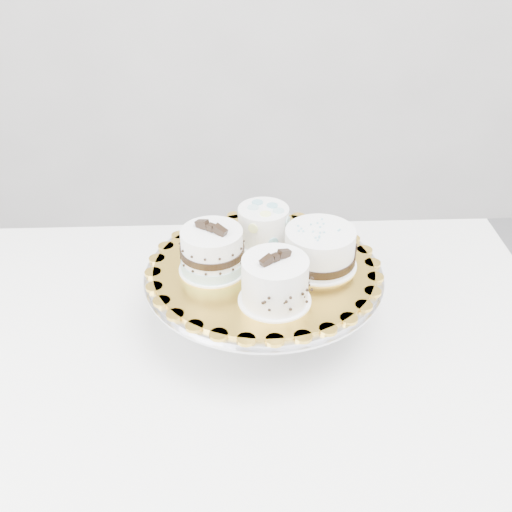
{
  "coord_description": "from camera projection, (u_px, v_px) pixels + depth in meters",
  "views": [
    {
      "loc": [
        0.01,
        -0.74,
        1.47
      ],
      "look_at": [
        0.08,
        0.16,
        0.88
      ],
      "focal_mm": 45.0,
      "sensor_mm": 36.0,
      "label": 1
    }
  ],
  "objects": [
    {
      "name": "cake_dots",
      "position": [
        263.0,
        225.0,
        1.14
      ],
      "size": [
        0.11,
        0.11,
        0.07
      ],
      "rotation": [
        0.0,
        0.0,
        0.31
      ],
      "color": "white",
      "rests_on": "cake_board"
    },
    {
      "name": "cake_swirl",
      "position": [
        275.0,
        282.0,
        0.99
      ],
      "size": [
        0.14,
        0.14,
        0.09
      ],
      "rotation": [
        0.0,
        0.0,
        0.57
      ],
      "color": "white",
      "rests_on": "cake_board"
    },
    {
      "name": "cake_ribbon",
      "position": [
        320.0,
        249.0,
        1.07
      ],
      "size": [
        0.15,
        0.15,
        0.07
      ],
      "rotation": [
        0.0,
        0.0,
        -0.29
      ],
      "color": "white",
      "rests_on": "cake_board"
    },
    {
      "name": "table",
      "position": [
        245.0,
        368.0,
        1.17
      ],
      "size": [
        1.15,
        0.79,
        0.75
      ],
      "rotation": [
        0.0,
        0.0,
        -0.03
      ],
      "color": "white",
      "rests_on": "floor"
    },
    {
      "name": "cake_stand",
      "position": [
        264.0,
        286.0,
        1.11
      ],
      "size": [
        0.41,
        0.41,
        0.11
      ],
      "color": "gray",
      "rests_on": "table"
    },
    {
      "name": "cake_board",
      "position": [
        264.0,
        268.0,
        1.09
      ],
      "size": [
        0.44,
        0.44,
        0.01
      ],
      "primitive_type": "cylinder",
      "rotation": [
        0.0,
        0.0,
        -0.18
      ],
      "color": "#C7852A",
      "rests_on": "cake_stand"
    },
    {
      "name": "cake_banded",
      "position": [
        212.0,
        252.0,
        1.06
      ],
      "size": [
        0.14,
        0.14,
        0.09
      ],
      "rotation": [
        0.0,
        0.0,
        -0.68
      ],
      "color": "white",
      "rests_on": "cake_board"
    }
  ]
}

